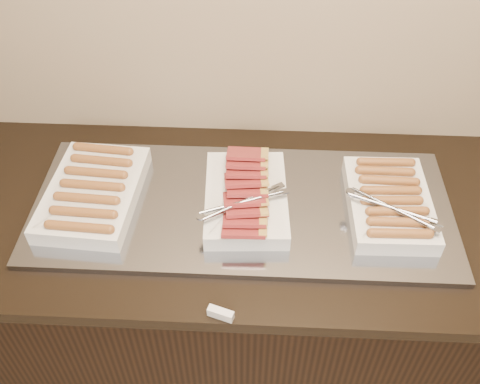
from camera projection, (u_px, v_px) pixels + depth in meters
The scene contains 6 objects.
counter at pixel (241, 296), 1.87m from camera, with size 2.06×0.76×0.90m.
warming_tray at pixel (242, 207), 1.54m from camera, with size 1.20×0.50×0.02m, color gray.
dish_left at pixel (93, 192), 1.53m from camera, with size 0.27×0.39×0.07m.
dish_center at pixel (246, 197), 1.51m from camera, with size 0.26×0.36×0.09m.
dish_right at pixel (390, 202), 1.50m from camera, with size 0.26×0.34×0.08m.
label_holder at pixel (221, 314), 1.29m from camera, with size 0.06×0.02×0.03m, color silver.
Camera 1 is at (0.05, 1.07, 2.04)m, focal length 40.00 mm.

